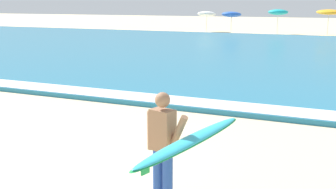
{
  "coord_description": "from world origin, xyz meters",
  "views": [
    {
      "loc": [
        5.27,
        -5.6,
        2.96
      ],
      "look_at": [
        1.94,
        2.09,
        1.1
      ],
      "focal_mm": 44.6,
      "sensor_mm": 36.0,
      "label": 1
    }
  ],
  "objects_px": {
    "surfer_with_board": "(174,144)",
    "beach_umbrella_2": "(278,12)",
    "beach_umbrella_3": "(329,12)",
    "beach_umbrella_1": "(231,14)",
    "beach_umbrella_0": "(207,14)"
  },
  "relations": [
    {
      "from": "beach_umbrella_1",
      "to": "beach_umbrella_3",
      "type": "xyz_separation_m",
      "value": [
        8.79,
        0.59,
        0.29
      ]
    },
    {
      "from": "beach_umbrella_1",
      "to": "beach_umbrella_2",
      "type": "distance_m",
      "value": 4.37
    },
    {
      "from": "surfer_with_board",
      "to": "beach_umbrella_0",
      "type": "bearing_deg",
      "value": 107.6
    },
    {
      "from": "surfer_with_board",
      "to": "beach_umbrella_3",
      "type": "distance_m",
      "value": 35.55
    },
    {
      "from": "surfer_with_board",
      "to": "beach_umbrella_2",
      "type": "relative_size",
      "value": 1.0
    },
    {
      "from": "beach_umbrella_0",
      "to": "beach_umbrella_1",
      "type": "bearing_deg",
      "value": -21.86
    },
    {
      "from": "beach_umbrella_1",
      "to": "beach_umbrella_3",
      "type": "bearing_deg",
      "value": 3.85
    },
    {
      "from": "beach_umbrella_1",
      "to": "beach_umbrella_3",
      "type": "height_order",
      "value": "beach_umbrella_3"
    },
    {
      "from": "beach_umbrella_0",
      "to": "beach_umbrella_3",
      "type": "distance_m",
      "value": 11.7
    },
    {
      "from": "beach_umbrella_1",
      "to": "beach_umbrella_2",
      "type": "bearing_deg",
      "value": 6.24
    },
    {
      "from": "surfer_with_board",
      "to": "beach_umbrella_3",
      "type": "xyz_separation_m",
      "value": [
        0.23,
        35.54,
        1.06
      ]
    },
    {
      "from": "beach_umbrella_2",
      "to": "beach_umbrella_0",
      "type": "bearing_deg",
      "value": 174.57
    },
    {
      "from": "surfer_with_board",
      "to": "beach_umbrella_0",
      "type": "relative_size",
      "value": 1.11
    },
    {
      "from": "surfer_with_board",
      "to": "beach_umbrella_0",
      "type": "distance_m",
      "value": 37.89
    },
    {
      "from": "beach_umbrella_2",
      "to": "beach_umbrella_3",
      "type": "relative_size",
      "value": 0.99
    }
  ]
}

